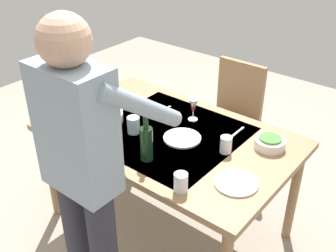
% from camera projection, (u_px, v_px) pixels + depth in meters
% --- Properties ---
extents(ground_plane, '(6.00, 6.00, 0.00)m').
position_uv_depth(ground_plane, '(168.00, 223.00, 2.93)').
color(ground_plane, '#9E9384').
extents(dining_table, '(1.55, 0.98, 0.76)m').
position_uv_depth(dining_table, '(168.00, 143.00, 2.59)').
color(dining_table, '#93704C').
rests_on(dining_table, ground_plane).
extents(chair_near, '(0.40, 0.40, 0.91)m').
position_uv_depth(chair_near, '(232.00, 111.00, 3.27)').
color(chair_near, brown).
rests_on(chair_near, ground_plane).
extents(person_server, '(0.42, 0.61, 1.69)m').
position_uv_depth(person_server, '(84.00, 169.00, 1.88)').
color(person_server, '#2D2D38').
rests_on(person_server, ground_plane).
extents(wine_bottle, '(0.07, 0.07, 0.30)m').
position_uv_depth(wine_bottle, '(146.00, 142.00, 2.25)').
color(wine_bottle, black).
rests_on(wine_bottle, dining_table).
extents(wine_glass_left, '(0.07, 0.07, 0.15)m').
position_uv_depth(wine_glass_left, '(193.00, 106.00, 2.64)').
color(wine_glass_left, white).
rests_on(wine_glass_left, dining_table).
extents(wine_glass_right, '(0.07, 0.07, 0.15)m').
position_uv_depth(wine_glass_right, '(59.00, 107.00, 2.62)').
color(wine_glass_right, white).
rests_on(wine_glass_right, dining_table).
extents(water_cup_near_left, '(0.07, 0.07, 0.10)m').
position_uv_depth(water_cup_near_left, '(181.00, 182.00, 2.04)').
color(water_cup_near_left, silver).
rests_on(water_cup_near_left, dining_table).
extents(water_cup_near_right, '(0.07, 0.07, 0.10)m').
position_uv_depth(water_cup_near_right, '(226.00, 145.00, 2.34)').
color(water_cup_near_right, silver).
rests_on(water_cup_near_right, dining_table).
extents(water_cup_far_left, '(0.07, 0.07, 0.09)m').
position_uv_depth(water_cup_far_left, '(101.00, 91.00, 2.96)').
color(water_cup_far_left, silver).
rests_on(water_cup_far_left, dining_table).
extents(water_cup_far_right, '(0.08, 0.08, 0.11)m').
position_uv_depth(water_cup_far_right, '(133.00, 125.00, 2.53)').
color(water_cup_far_right, silver).
rests_on(water_cup_far_right, dining_table).
extents(serving_bowl_pasta, '(0.30, 0.30, 0.07)m').
position_uv_depth(serving_bowl_pasta, '(100.00, 116.00, 2.67)').
color(serving_bowl_pasta, white).
rests_on(serving_bowl_pasta, dining_table).
extents(side_bowl_salad, '(0.18, 0.18, 0.07)m').
position_uv_depth(side_bowl_salad, '(270.00, 142.00, 2.39)').
color(side_bowl_salad, white).
rests_on(side_bowl_salad, dining_table).
extents(dinner_plate_near, '(0.23, 0.23, 0.01)m').
position_uv_depth(dinner_plate_near, '(182.00, 138.00, 2.49)').
color(dinner_plate_near, white).
rests_on(dinner_plate_near, dining_table).
extents(dinner_plate_far, '(0.23, 0.23, 0.01)m').
position_uv_depth(dinner_plate_far, '(236.00, 183.00, 2.11)').
color(dinner_plate_far, white).
rests_on(dinner_plate_far, dining_table).
extents(table_knife, '(0.04, 0.20, 0.00)m').
position_uv_depth(table_knife, '(160.00, 111.00, 2.80)').
color(table_knife, silver).
rests_on(table_knife, dining_table).
extents(table_fork, '(0.02, 0.18, 0.00)m').
position_uv_depth(table_fork, '(236.00, 133.00, 2.55)').
color(table_fork, silver).
rests_on(table_fork, dining_table).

